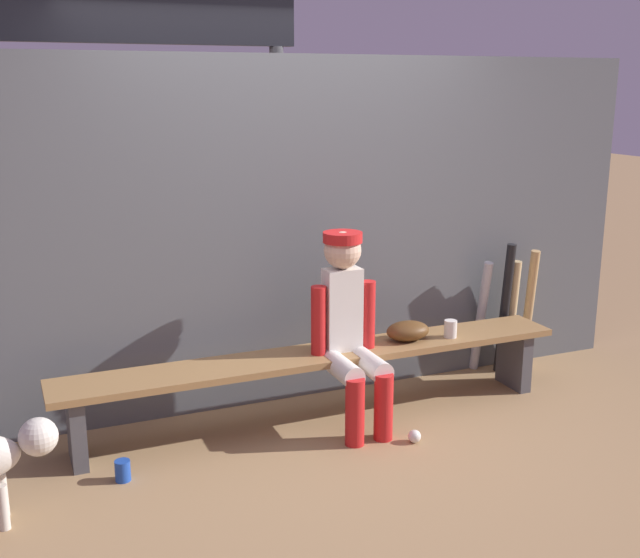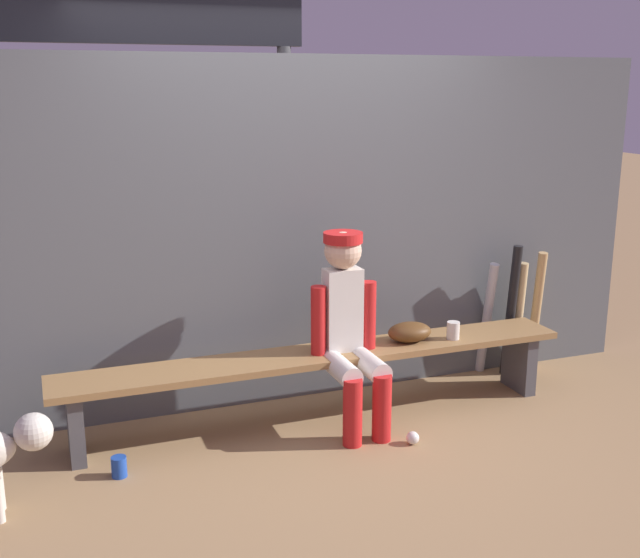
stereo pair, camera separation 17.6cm
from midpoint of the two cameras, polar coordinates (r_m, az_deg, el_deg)
name	(u,v)px [view 2 (the right image)]	position (r m, az deg, el deg)	size (l,w,h in m)	color
ground_plane	(320,420)	(4.81, 1.06, -10.27)	(30.00, 30.00, 0.00)	#9E7A51
chainlink_fence	(297,234)	(4.85, -0.66, 3.34)	(4.92, 0.03, 2.16)	#595E63
dugout_bench	(320,365)	(4.67, 1.08, -6.35)	(3.12, 0.36, 0.43)	olive
player_seated	(349,325)	(4.54, 3.28, -3.36)	(0.41, 0.55, 1.15)	silver
baseball_glove	(410,332)	(4.86, 7.60, -3.87)	(0.28, 0.20, 0.12)	#593819
bat_aluminum_silver	(487,318)	(5.54, 13.00, -2.83)	(0.06, 0.06, 0.81)	#B7B7BC
bat_aluminum_black	(511,311)	(5.53, 14.69, -2.30)	(0.06, 0.06, 0.93)	black
bat_wood_natural	(518,318)	(5.61, 15.18, -2.77)	(0.06, 0.06, 0.80)	tan
bat_wood_tan	(536,311)	(5.70, 16.39, -2.27)	(0.06, 0.06, 0.86)	tan
baseball	(413,438)	(4.54, 7.93, -11.45)	(0.07, 0.07, 0.07)	white
cup_on_ground	(119,467)	(4.26, -13.32, -13.24)	(0.08, 0.08, 0.11)	#1E47AD
cup_on_bench	(453,330)	(4.95, 10.72, -3.72)	(0.08, 0.08, 0.11)	silver
scoreboard	(154,27)	(5.49, -11.08, 17.64)	(2.43, 0.27, 3.32)	#3F3F42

